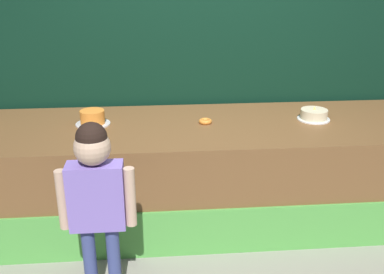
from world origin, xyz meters
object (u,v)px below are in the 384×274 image
(cake_right, at_px, (314,115))
(cake_center, at_px, (93,118))
(donut, at_px, (205,121))
(child_figure, at_px, (96,191))

(cake_right, bearing_deg, cake_center, 178.85)
(donut, relative_size, cake_right, 0.40)
(cake_center, bearing_deg, donut, -3.13)
(donut, height_order, cake_center, cake_center)
(child_figure, relative_size, cake_center, 4.38)
(child_figure, distance_m, cake_center, 1.06)
(child_figure, bearing_deg, donut, 52.31)
(cake_center, height_order, cake_right, same)
(child_figure, xyz_separation_m, cake_center, (-0.14, 1.04, 0.11))
(child_figure, height_order, cake_center, child_figure)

